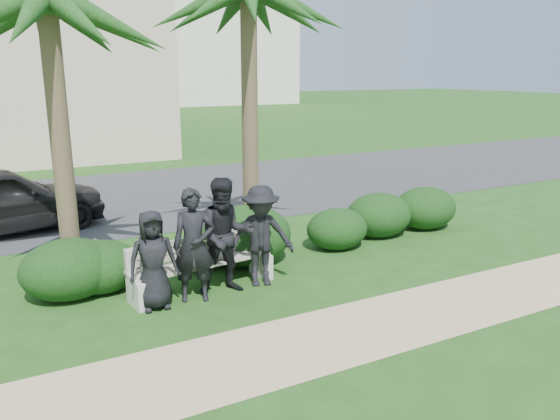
{
  "coord_description": "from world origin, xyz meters",
  "views": [
    {
      "loc": [
        -3.85,
        -7.43,
        3.5
      ],
      "look_at": [
        0.63,
        1.0,
        1.06
      ],
      "focal_mm": 35.0,
      "sensor_mm": 36.0,
      "label": 1
    }
  ],
  "objects_px": {
    "man_b": "(194,245)",
    "man_d": "(261,236)",
    "man_c": "(226,236)",
    "palm_left": "(47,3)",
    "park_bench": "(202,267)",
    "man_a": "(153,260)"
  },
  "relations": [
    {
      "from": "park_bench",
      "to": "man_c",
      "type": "height_order",
      "value": "man_c"
    },
    {
      "from": "man_b",
      "to": "palm_left",
      "type": "relative_size",
      "value": 0.33
    },
    {
      "from": "man_a",
      "to": "palm_left",
      "type": "bearing_deg",
      "value": 120.17
    },
    {
      "from": "man_a",
      "to": "man_c",
      "type": "distance_m",
      "value": 1.22
    },
    {
      "from": "man_c",
      "to": "park_bench",
      "type": "bearing_deg",
      "value": 149.94
    },
    {
      "from": "man_d",
      "to": "palm_left",
      "type": "bearing_deg",
      "value": 165.08
    },
    {
      "from": "park_bench",
      "to": "man_a",
      "type": "distance_m",
      "value": 1.02
    },
    {
      "from": "palm_left",
      "to": "man_b",
      "type": "bearing_deg",
      "value": -47.07
    },
    {
      "from": "man_a",
      "to": "man_c",
      "type": "xyz_separation_m",
      "value": [
        1.21,
        0.06,
        0.18
      ]
    },
    {
      "from": "man_c",
      "to": "palm_left",
      "type": "relative_size",
      "value": 0.35
    },
    {
      "from": "man_d",
      "to": "park_bench",
      "type": "bearing_deg",
      "value": 179.9
    },
    {
      "from": "man_a",
      "to": "man_b",
      "type": "bearing_deg",
      "value": 0.58
    },
    {
      "from": "park_bench",
      "to": "palm_left",
      "type": "distance_m",
      "value": 4.71
    },
    {
      "from": "man_c",
      "to": "man_b",
      "type": "bearing_deg",
      "value": -162.11
    },
    {
      "from": "man_c",
      "to": "man_d",
      "type": "relative_size",
      "value": 1.11
    },
    {
      "from": "man_d",
      "to": "palm_left",
      "type": "distance_m",
      "value": 4.86
    },
    {
      "from": "man_c",
      "to": "man_d",
      "type": "distance_m",
      "value": 0.63
    },
    {
      "from": "man_a",
      "to": "man_d",
      "type": "distance_m",
      "value": 1.84
    },
    {
      "from": "man_a",
      "to": "man_d",
      "type": "bearing_deg",
      "value": 3.65
    },
    {
      "from": "man_c",
      "to": "palm_left",
      "type": "distance_m",
      "value": 4.47
    },
    {
      "from": "man_b",
      "to": "man_d",
      "type": "distance_m",
      "value": 1.19
    },
    {
      "from": "man_c",
      "to": "palm_left",
      "type": "bearing_deg",
      "value": 153.66
    }
  ]
}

